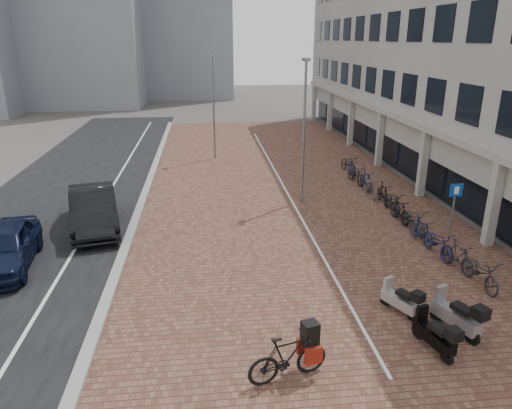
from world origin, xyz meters
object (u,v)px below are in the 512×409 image
Objects in this scene: car_dark at (94,209)px; scooter_front at (400,299)px; car_navy at (5,247)px; hero_bike at (288,357)px; scooter_mid at (434,333)px; scooter_back at (456,314)px; parking_sign at (454,203)px.

scooter_front is (10.18, -7.72, -0.36)m from car_dark.
hero_bike is at bearing -44.54° from car_navy.
scooter_mid is at bearing -32.80° from car_navy.
car_navy is 14.63m from scooter_back.
car_navy is 13.21m from scooter_front.
scooter_front is (3.71, 2.39, -0.13)m from hero_bike.
car_dark is 14.31m from scooter_back.
car_dark is at bearing 48.83° from car_navy.
car_navy is 4.08m from car_dark.
scooter_mid is at bearing -163.58° from scooter_back.
scooter_front is at bearing -26.20° from car_navy.
car_navy is 14.03m from scooter_mid.
car_dark reaches higher than scooter_front.
parking_sign reaches higher than car_dark.
scooter_back is 6.56m from parking_sign.
parking_sign reaches higher than hero_bike.
car_navy reaches higher than scooter_mid.
car_dark is at bearing 122.39° from scooter_back.
car_navy is 2.18× the size of hero_bike.
car_dark is 3.04× the size of scooter_back.
scooter_mid is (0.16, -1.76, 0.04)m from scooter_front.
hero_bike is at bearing -137.09° from parking_sign.
scooter_mid is at bearing -110.85° from scooter_front.
parking_sign is (4.00, 4.75, 1.10)m from scooter_front.
car_navy is at bearing -137.55° from car_dark.
scooter_back is at bearing -28.68° from car_navy.
hero_bike is 0.87× the size of parking_sign.
parking_sign reaches higher than car_navy.
hero_bike reaches higher than scooter_front.
car_navy is at bearing -178.49° from parking_sign.
car_dark is 12.00m from hero_bike.
hero_bike is at bearing -70.73° from car_dark.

